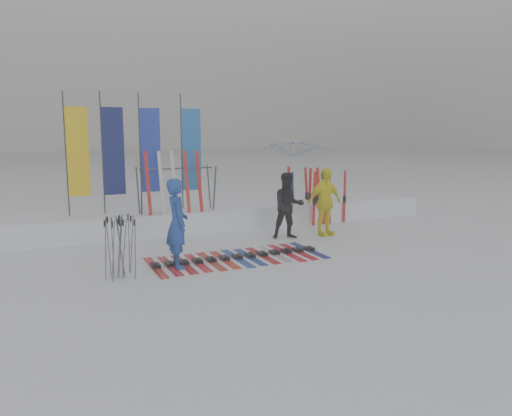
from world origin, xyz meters
name	(u,v)px	position (x,y,z in m)	size (l,w,h in m)	color
ground	(279,267)	(0.00, 0.00, 0.00)	(120.00, 120.00, 0.00)	white
snow_bank	(208,217)	(0.00, 4.60, 0.30)	(14.00, 1.60, 0.60)	white
person_blue	(177,223)	(-1.90, 0.87, 0.92)	(0.67, 0.44, 1.84)	#1B40A0
person_black	(288,206)	(1.47, 2.39, 0.86)	(0.84, 0.65, 1.73)	black
person_yellow	(325,202)	(2.53, 2.32, 0.91)	(1.07, 0.44, 1.82)	#FFF310
tent_canopy	(295,177)	(3.38, 5.59, 1.27)	(2.77, 2.83, 2.54)	white
ski_row	(237,257)	(-0.52, 1.00, 0.04)	(3.82, 1.70, 0.07)	#B41A0E
pole_cluster	(120,247)	(-3.09, 0.60, 0.60)	(0.60, 0.56, 1.25)	#595B60
feather_flags	(134,151)	(-2.01, 4.77, 2.24)	(3.65, 0.25, 3.20)	#383A3F
ski_rack	(177,183)	(-1.00, 4.20, 1.38)	(2.04, 0.80, 1.23)	#383A3F
upright_skis	(314,196)	(3.29, 4.16, 0.80)	(1.66, 1.17, 1.70)	red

